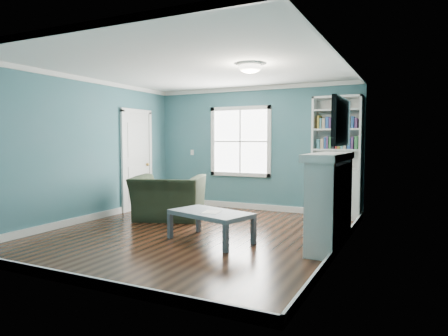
% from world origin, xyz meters
% --- Properties ---
extents(floor, '(5.00, 5.00, 0.00)m').
position_xyz_m(floor, '(0.00, 0.00, 0.00)').
color(floor, black).
rests_on(floor, ground).
extents(room_walls, '(5.00, 5.00, 5.00)m').
position_xyz_m(room_walls, '(0.00, 0.00, 1.58)').
color(room_walls, '#336970').
rests_on(room_walls, ground).
extents(trim, '(4.50, 5.00, 2.60)m').
position_xyz_m(trim, '(0.00, 0.00, 1.24)').
color(trim, white).
rests_on(trim, ground).
extents(window, '(1.40, 0.06, 1.50)m').
position_xyz_m(window, '(-0.30, 2.49, 1.45)').
color(window, white).
rests_on(window, room_walls).
extents(bookshelf, '(0.90, 0.35, 2.31)m').
position_xyz_m(bookshelf, '(1.77, 2.30, 0.92)').
color(bookshelf, silver).
rests_on(bookshelf, ground).
extents(fireplace, '(0.44, 1.58, 1.30)m').
position_xyz_m(fireplace, '(2.08, 0.20, 0.64)').
color(fireplace, black).
rests_on(fireplace, ground).
extents(tv, '(0.06, 1.10, 0.65)m').
position_xyz_m(tv, '(2.20, 0.20, 1.72)').
color(tv, black).
rests_on(tv, fireplace).
extents(door, '(0.12, 0.98, 2.17)m').
position_xyz_m(door, '(-2.22, 1.40, 1.07)').
color(door, silver).
rests_on(door, ground).
extents(ceiling_fixture, '(0.38, 0.38, 0.15)m').
position_xyz_m(ceiling_fixture, '(0.90, 0.10, 2.55)').
color(ceiling_fixture, white).
rests_on(ceiling_fixture, room_walls).
extents(light_switch, '(0.08, 0.01, 0.12)m').
position_xyz_m(light_switch, '(-1.50, 2.48, 1.20)').
color(light_switch, white).
rests_on(light_switch, room_walls).
extents(recliner, '(1.44, 1.17, 1.09)m').
position_xyz_m(recliner, '(-1.02, 0.80, 0.54)').
color(recliner, black).
rests_on(recliner, ground).
extents(coffee_table, '(1.34, 0.97, 0.44)m').
position_xyz_m(coffee_table, '(0.44, -0.29, 0.38)').
color(coffee_table, '#484E57').
rests_on(coffee_table, ground).
extents(paper_sheet, '(0.28, 0.33, 0.00)m').
position_xyz_m(paper_sheet, '(0.48, -0.33, 0.44)').
color(paper_sheet, white).
rests_on(paper_sheet, coffee_table).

